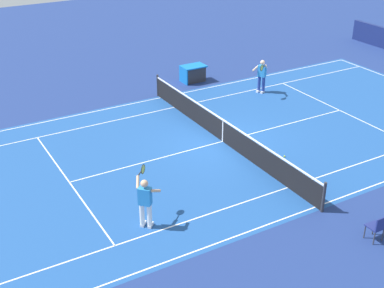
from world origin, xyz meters
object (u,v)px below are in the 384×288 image
object	(u,v)px
tennis_ball	(284,156)
spectator_chair_3	(378,226)
tennis_player_far	(262,75)
tennis_player_near	(145,200)
tennis_net	(223,130)
equipment_cart_tarped	(193,73)

from	to	relation	value
tennis_ball	spectator_chair_3	bearing A→B (deg)	79.45
spectator_chair_3	tennis_player_far	bearing A→B (deg)	-110.85
tennis_player_near	spectator_chair_3	bearing A→B (deg)	143.74
tennis_net	tennis_player_near	bearing A→B (deg)	35.46
tennis_net	tennis_ball	world-z (taller)	tennis_net
tennis_player_near	equipment_cart_tarped	world-z (taller)	tennis_player_near
tennis_player_near	equipment_cart_tarped	xyz separation A→B (m)	(-7.70, -10.42, -0.49)
tennis_ball	tennis_player_near	bearing A→B (deg)	12.05
tennis_net	spectator_chair_3	world-z (taller)	tennis_net
tennis_player_near	spectator_chair_3	distance (m)	6.82
tennis_player_far	equipment_cart_tarped	size ratio (longest dim) A/B	1.36
tennis_player_near	tennis_ball	bearing A→B (deg)	-167.95
tennis_ball	spectator_chair_3	distance (m)	5.53
tennis_player_far	equipment_cart_tarped	distance (m)	3.76
tennis_ball	tennis_net	bearing A→B (deg)	-60.40
tennis_player_far	spectator_chair_3	world-z (taller)	tennis_player_far
tennis_net	spectator_chair_3	bearing A→B (deg)	92.24
tennis_player_far	spectator_chair_3	bearing A→B (deg)	69.15
spectator_chair_3	equipment_cart_tarped	world-z (taller)	spectator_chair_3
tennis_player_far	tennis_ball	world-z (taller)	tennis_player_far
tennis_ball	spectator_chair_3	xyz separation A→B (m)	(1.01, 5.41, 0.49)
tennis_player_near	spectator_chair_3	world-z (taller)	tennis_player_near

